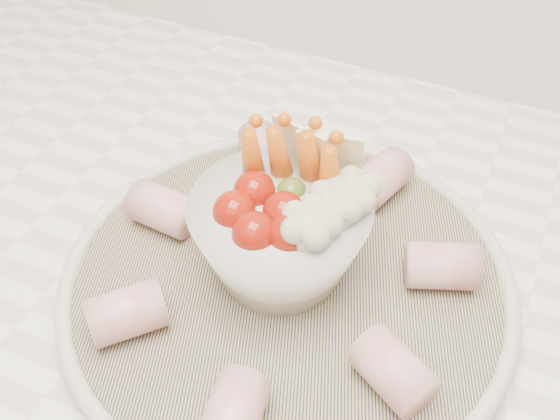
% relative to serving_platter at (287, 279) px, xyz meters
% --- Properties ---
extents(serving_platter, '(0.44, 0.44, 0.02)m').
position_rel_serving_platter_xyz_m(serving_platter, '(0.00, 0.00, 0.00)').
color(serving_platter, navy).
rests_on(serving_platter, kitchen_counter).
extents(veggie_bowl, '(0.13, 0.13, 0.11)m').
position_rel_serving_platter_xyz_m(veggie_bowl, '(-0.01, 0.01, 0.05)').
color(veggie_bowl, silver).
rests_on(veggie_bowl, serving_platter).
extents(cured_meat_rolls, '(0.27, 0.30, 0.03)m').
position_rel_serving_platter_xyz_m(cured_meat_rolls, '(-0.00, -0.00, 0.02)').
color(cured_meat_rolls, '#C15869').
rests_on(cured_meat_rolls, serving_platter).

